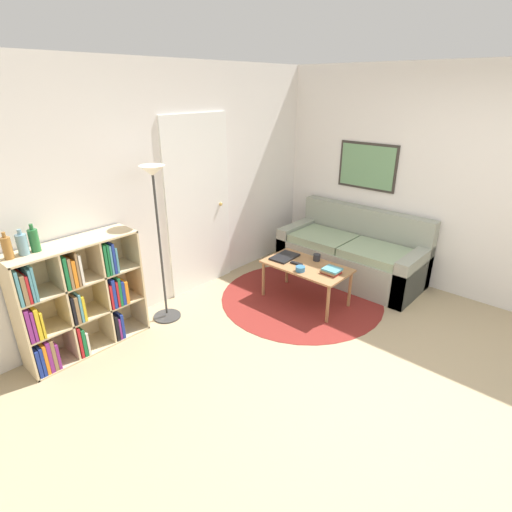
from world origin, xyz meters
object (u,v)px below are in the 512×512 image
object	(u,v)px
bookshelf	(76,300)
bottle_middle	(22,244)
laptop	(285,257)
couch	(353,255)
floor_lamp	(156,206)
coffee_table	(306,269)
bowl	(300,269)
bottle_right	(34,240)
bottle_left	(7,248)
cup	(317,257)

from	to	relation	value
bookshelf	bottle_middle	xyz separation A→B (m)	(-0.32, 0.01, 0.64)
laptop	bookshelf	bearing A→B (deg)	161.81
bookshelf	couch	distance (m)	3.36
floor_lamp	coffee_table	bearing A→B (deg)	-34.96
laptop	coffee_table	bearing A→B (deg)	-90.29
laptop	bowl	xyz separation A→B (m)	(-0.18, -0.36, 0.02)
bookshelf	bottle_right	size ratio (longest dim) A/B	4.78
couch	laptop	world-z (taller)	couch
bowl	laptop	bearing A→B (deg)	63.62
bookshelf	bowl	distance (m)	2.28
couch	laptop	size ratio (longest dim) A/B	5.14
bottle_middle	bowl	bearing A→B (deg)	-25.17
floor_lamp	bowl	size ratio (longest dim) A/B	15.60
bookshelf	floor_lamp	xyz separation A→B (m)	(0.88, -0.12, 0.73)
bottle_left	bottle_right	xyz separation A→B (m)	(0.20, 0.00, 0.01)
laptop	bottle_left	world-z (taller)	bottle_left
cup	couch	bearing A→B (deg)	-3.22
floor_lamp	bowl	bearing A→B (deg)	-40.15
floor_lamp	bottle_left	distance (m)	1.31
bowl	couch	bearing A→B (deg)	-0.77
cup	bottle_right	xyz separation A→B (m)	(-2.59, 1.07, 0.68)
bottle_right	laptop	bearing A→B (deg)	-17.03
couch	coffee_table	distance (m)	0.99
coffee_table	bottle_left	bearing A→B (deg)	158.04
bookshelf	bowl	size ratio (longest dim) A/B	10.60
cup	bottle_left	distance (m)	3.07
bookshelf	laptop	size ratio (longest dim) A/B	3.18
floor_lamp	bowl	distance (m)	1.67
bottle_right	coffee_table	bearing A→B (deg)	-23.71
cup	bowl	bearing A→B (deg)	-175.40
bookshelf	cup	size ratio (longest dim) A/B	13.58
cup	bottle_middle	xyz separation A→B (m)	(-2.69, 1.06, 0.67)
couch	bottle_right	world-z (taller)	bottle_right
bowl	bottle_middle	world-z (taller)	bottle_middle
bottle_right	bowl	bearing A→B (deg)	-26.19
laptop	couch	bearing A→B (deg)	-20.91
couch	bottle_middle	distance (m)	3.76
bottle_left	bottle_middle	xyz separation A→B (m)	(0.11, -0.00, -0.00)
bookshelf	bottle_left	bearing A→B (deg)	177.93
bottle_left	bottle_right	size ratio (longest dim) A/B	0.94
coffee_table	bottle_right	size ratio (longest dim) A/B	4.16
bookshelf	bowl	bearing A→B (deg)	-28.21
bottle_left	bottle_middle	size ratio (longest dim) A/B	1.03
floor_lamp	laptop	size ratio (longest dim) A/B	4.67
coffee_table	cup	world-z (taller)	cup
laptop	bottle_left	size ratio (longest dim) A/B	1.59
bookshelf	laptop	bearing A→B (deg)	-18.19
couch	coffee_table	size ratio (longest dim) A/B	1.86
couch	bottle_middle	size ratio (longest dim) A/B	8.47
coffee_table	bottle_right	bearing A→B (deg)	156.29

